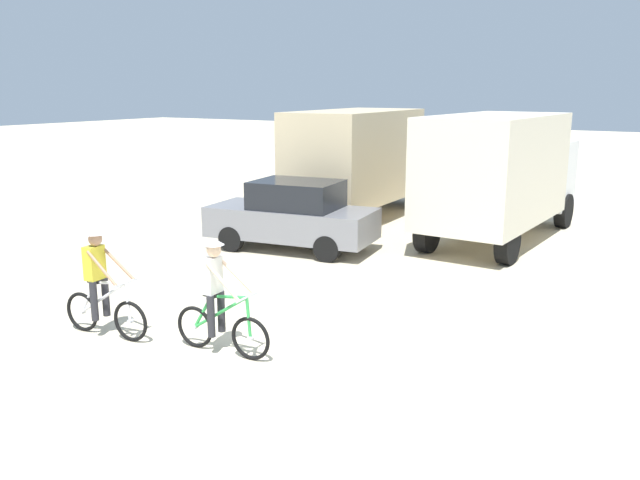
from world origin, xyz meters
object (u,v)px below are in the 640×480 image
box_truck_tan_camper (363,158)px  sedan_parked (293,215)px  cyclist_orange_shirt (101,287)px  cyclist_cowboy_hat (218,301)px  box_truck_cream_rv (501,171)px

box_truck_tan_camper → sedan_parked: bearing=-84.0°
cyclist_orange_shirt → sedan_parked: bearing=95.3°
cyclist_cowboy_hat → cyclist_orange_shirt: bearing=-168.6°
box_truck_tan_camper → box_truck_cream_rv: 4.75m
box_truck_tan_camper → box_truck_cream_rv: same height
cyclist_orange_shirt → cyclist_cowboy_hat: 2.16m
cyclist_orange_shirt → cyclist_cowboy_hat: (2.11, 0.42, 0.00)m
box_truck_tan_camper → cyclist_cowboy_hat: size_ratio=3.74×
box_truck_tan_camper → cyclist_orange_shirt: (1.11, -11.35, -1.03)m
box_truck_tan_camper → sedan_parked: size_ratio=1.55×
cyclist_orange_shirt → cyclist_cowboy_hat: bearing=11.4°
box_truck_tan_camper → cyclist_cowboy_hat: bearing=-73.6°
box_truck_tan_camper → box_truck_cream_rv: bearing=-12.4°
box_truck_cream_rv → sedan_parked: 5.65m
cyclist_cowboy_hat → sedan_parked: bearing=113.8°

